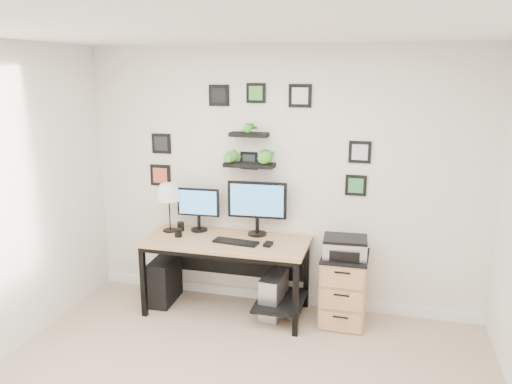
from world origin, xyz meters
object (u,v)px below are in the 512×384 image
(pc_tower_black, at_px, (165,280))
(printer, at_px, (345,247))
(monitor_left, at_px, (198,206))
(mug, at_px, (178,233))
(desk, at_px, (231,251))
(table_lamp, at_px, (169,193))
(monitor_right, at_px, (257,204))
(file_cabinet, at_px, (344,288))
(pc_tower_grey, at_px, (274,295))

(pc_tower_black, xyz_separation_m, printer, (1.83, 0.02, 0.53))
(monitor_left, height_order, mug, monitor_left)
(mug, bearing_deg, printer, 3.21)
(desk, bearing_deg, pc_tower_black, 178.78)
(table_lamp, relative_size, pc_tower_black, 1.06)
(monitor_right, distance_m, mug, 0.83)
(monitor_left, distance_m, printer, 1.53)
(monitor_left, height_order, table_lamp, table_lamp)
(mug, bearing_deg, file_cabinet, 4.14)
(table_lamp, distance_m, printer, 1.82)
(mug, distance_m, pc_tower_black, 0.60)
(monitor_right, height_order, table_lamp, monitor_right)
(monitor_right, bearing_deg, file_cabinet, -8.61)
(printer, bearing_deg, monitor_right, 169.68)
(pc_tower_black, bearing_deg, table_lamp, 54.46)
(desk, height_order, monitor_right, monitor_right)
(pc_tower_grey, height_order, printer, printer)
(file_cabinet, bearing_deg, desk, -176.99)
(pc_tower_grey, relative_size, printer, 1.06)
(monitor_right, distance_m, table_lamp, 0.90)
(table_lamp, height_order, pc_tower_black, table_lamp)
(monitor_left, xyz_separation_m, mug, (-0.13, -0.23, -0.22))
(pc_tower_grey, xyz_separation_m, printer, (0.67, 0.03, 0.55))
(mug, bearing_deg, pc_tower_black, 159.88)
(printer, bearing_deg, pc_tower_grey, -177.63)
(monitor_right, distance_m, pc_tower_grey, 0.91)
(pc_tower_grey, relative_size, file_cabinet, 0.66)
(monitor_right, relative_size, printer, 1.42)
(printer, bearing_deg, pc_tower_black, -179.50)
(printer, bearing_deg, table_lamp, 178.02)
(monitor_left, bearing_deg, monitor_right, 1.95)
(table_lamp, bearing_deg, mug, -44.53)
(pc_tower_grey, height_order, file_cabinet, file_cabinet)
(monitor_left, xyz_separation_m, pc_tower_grey, (0.83, -0.17, -0.80))
(monitor_right, bearing_deg, printer, -10.32)
(mug, relative_size, file_cabinet, 0.12)
(desk, height_order, monitor_left, monitor_left)
(desk, relative_size, mug, 19.29)
(table_lamp, bearing_deg, monitor_right, 6.35)
(table_lamp, bearing_deg, printer, -1.98)
(monitor_right, xyz_separation_m, table_lamp, (-0.90, -0.10, 0.07))
(pc_tower_black, bearing_deg, monitor_right, 7.83)
(monitor_left, height_order, pc_tower_black, monitor_left)
(monitor_left, distance_m, mug, 0.34)
(desk, distance_m, pc_tower_black, 0.83)
(desk, xyz_separation_m, pc_tower_grey, (0.44, 0.00, -0.42))
(table_lamp, bearing_deg, pc_tower_black, -122.75)
(monitor_right, relative_size, file_cabinet, 0.88)
(file_cabinet, bearing_deg, monitor_right, 171.39)
(mug, height_order, file_cabinet, mug)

